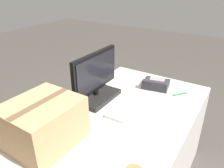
# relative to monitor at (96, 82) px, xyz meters

# --- Properties ---
(office_desk) EXTENTS (1.80, 0.90, 0.73)m
(office_desk) POSITION_rel_monitor_xyz_m (-0.23, -0.27, -0.51)
(office_desk) COLOR beige
(office_desk) RESTS_ON ground_plane
(monitor) EXTENTS (0.49, 0.25, 0.37)m
(monitor) POSITION_rel_monitor_xyz_m (0.00, 0.00, 0.00)
(monitor) COLOR black
(monitor) RESTS_ON office_desk
(keyboard) EXTENTS (0.45, 0.16, 0.03)m
(keyboard) POSITION_rel_monitor_xyz_m (0.04, -0.27, -0.13)
(keyboard) COLOR silver
(keyboard) RESTS_ON office_desk
(desk_phone) EXTENTS (0.22, 0.24, 0.08)m
(desk_phone) POSITION_rel_monitor_xyz_m (0.43, -0.32, -0.11)
(desk_phone) COLOR #2D2D33
(desk_phone) RESTS_ON office_desk
(spoon) EXTENTS (0.15, 0.09, 0.00)m
(spoon) POSITION_rel_monitor_xyz_m (0.20, -0.64, -0.14)
(spoon) COLOR silver
(spoon) RESTS_ON office_desk
(cardboard_box) EXTENTS (0.39, 0.34, 0.26)m
(cardboard_box) POSITION_rel_monitor_xyz_m (-0.56, -0.05, -0.01)
(cardboard_box) COLOR tan
(cardboard_box) RESTS_ON office_desk
(pen_marker) EXTENTS (0.11, 0.09, 0.01)m
(pen_marker) POSITION_rel_monitor_xyz_m (0.41, -0.53, -0.14)
(pen_marker) COLOR #198C33
(pen_marker) RESTS_ON office_desk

